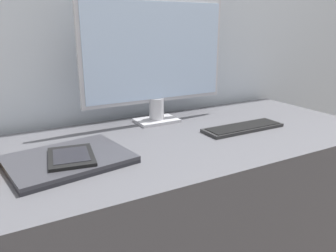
{
  "coord_description": "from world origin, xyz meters",
  "views": [
    {
      "loc": [
        -0.52,
        -0.71,
        1.07
      ],
      "look_at": [
        -0.04,
        0.16,
        0.76
      ],
      "focal_mm": 35.0,
      "sensor_mm": 36.0,
      "label": 1
    }
  ],
  "objects_px": {
    "monitor": "(156,57)",
    "keyboard": "(243,128)",
    "laptop": "(69,159)",
    "ereader": "(71,156)"
  },
  "relations": [
    {
      "from": "monitor",
      "to": "laptop",
      "type": "bearing_deg",
      "value": -148.41
    },
    {
      "from": "monitor",
      "to": "keyboard",
      "type": "height_order",
      "value": "monitor"
    },
    {
      "from": "keyboard",
      "to": "monitor",
      "type": "bearing_deg",
      "value": 133.8
    },
    {
      "from": "keyboard",
      "to": "laptop",
      "type": "height_order",
      "value": "laptop"
    },
    {
      "from": "laptop",
      "to": "ereader",
      "type": "height_order",
      "value": "ereader"
    },
    {
      "from": "monitor",
      "to": "ereader",
      "type": "xyz_separation_m",
      "value": [
        -0.4,
        -0.27,
        -0.23
      ]
    },
    {
      "from": "monitor",
      "to": "laptop",
      "type": "height_order",
      "value": "monitor"
    },
    {
      "from": "monitor",
      "to": "keyboard",
      "type": "relative_size",
      "value": 1.86
    },
    {
      "from": "keyboard",
      "to": "laptop",
      "type": "relative_size",
      "value": 0.9
    },
    {
      "from": "keyboard",
      "to": "ereader",
      "type": "distance_m",
      "value": 0.63
    }
  ]
}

